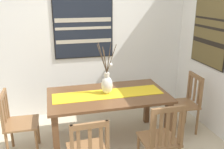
{
  "coord_description": "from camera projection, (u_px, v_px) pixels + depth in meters",
  "views": [
    {
      "loc": [
        -0.6,
        -2.42,
        2.08
      ],
      "look_at": [
        0.22,
        0.8,
        1.01
      ],
      "focal_mm": 40.03,
      "sensor_mm": 36.0,
      "label": 1
    }
  ],
  "objects": [
    {
      "name": "wall_back",
      "position": [
        85.0,
        38.0,
        4.31
      ],
      "size": [
        6.4,
        0.12,
        2.7
      ],
      "primitive_type": "cube",
      "color": "silver",
      "rests_on": "ground_plane"
    },
    {
      "name": "dining_table",
      "position": [
        108.0,
        101.0,
        3.53
      ],
      "size": [
        1.67,
        0.94,
        0.74
      ],
      "color": "brown",
      "rests_on": "ground_plane"
    },
    {
      "name": "table_runner",
      "position": [
        108.0,
        94.0,
        3.5
      ],
      "size": [
        1.54,
        0.36,
        0.01
      ],
      "primitive_type": "cube",
      "color": "gold",
      "rests_on": "dining_table"
    },
    {
      "name": "centerpiece_vase",
      "position": [
        107.0,
        83.0,
        3.46
      ],
      "size": [
        0.22,
        0.29,
        0.74
      ],
      "color": "silver",
      "rests_on": "dining_table"
    },
    {
      "name": "chair_0",
      "position": [
        186.0,
        102.0,
        3.88
      ],
      "size": [
        0.44,
        0.44,
        0.92
      ],
      "color": "brown",
      "rests_on": "ground_plane"
    },
    {
      "name": "chair_2",
      "position": [
        161.0,
        138.0,
        2.87
      ],
      "size": [
        0.42,
        0.42,
        0.95
      ],
      "color": "brown",
      "rests_on": "ground_plane"
    },
    {
      "name": "chair_3",
      "position": [
        17.0,
        122.0,
        3.29
      ],
      "size": [
        0.43,
        0.43,
        0.89
      ],
      "color": "brown",
      "rests_on": "ground_plane"
    },
    {
      "name": "painting_on_back_wall",
      "position": [
        83.0,
        26.0,
        4.18
      ],
      "size": [
        1.0,
        0.05,
        1.1
      ],
      "color": "black"
    },
    {
      "name": "painting_on_side_wall",
      "position": [
        210.0,
        30.0,
        3.8
      ],
      "size": [
        0.05,
        0.84,
        1.09
      ],
      "color": "black"
    }
  ]
}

